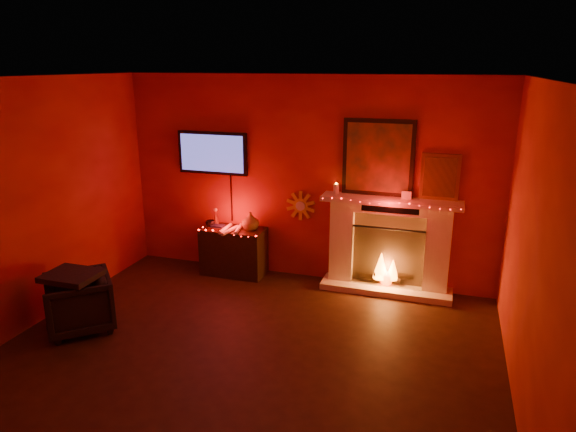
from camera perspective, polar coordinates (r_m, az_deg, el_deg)
name	(u,v)px	position (r m, az deg, el deg)	size (l,w,h in m)	color
room	(226,240)	(4.50, -6.89, -2.63)	(5.00, 5.00, 5.00)	black
fireplace	(389,236)	(6.62, 11.11, -2.21)	(1.72, 0.40, 2.18)	#F1E0CA
tv	(213,153)	(7.12, -8.37, 6.92)	(1.00, 0.07, 1.24)	black
sunburst_clock	(301,206)	(6.85, 1.41, 1.15)	(0.40, 0.03, 0.40)	gold
console_table	(234,249)	(7.13, -5.99, -3.65)	(0.86, 0.56, 0.90)	black
armchair	(79,303)	(6.12, -22.24, -8.93)	(0.67, 0.69, 0.63)	black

